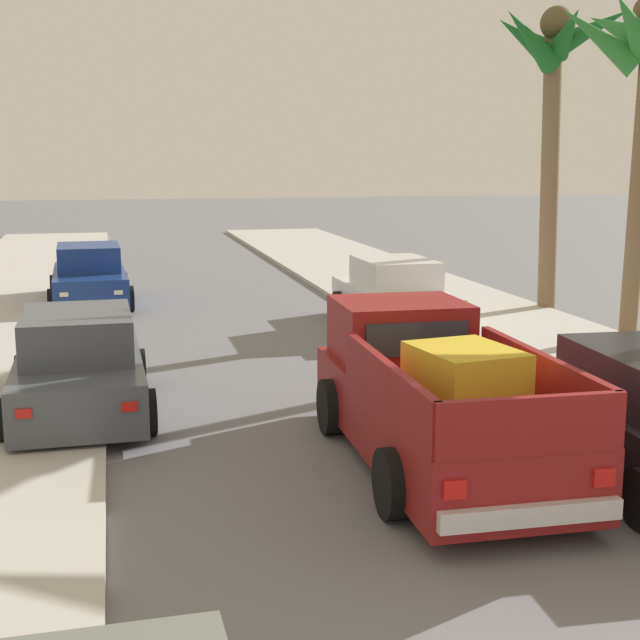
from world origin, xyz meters
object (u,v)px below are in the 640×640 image
(palm_tree_right_mid, at_px, (554,67))
(pickup_truck, at_px, (433,398))
(car_right_near, at_px, (90,277))
(car_left_near, at_px, (79,366))
(car_right_mid, at_px, (394,295))

(palm_tree_right_mid, bearing_deg, pickup_truck, -124.03)
(pickup_truck, height_order, car_right_near, pickup_truck)
(car_left_near, xyz_separation_m, palm_tree_right_mid, (10.92, 6.62, 5.11))
(car_left_near, distance_m, palm_tree_right_mid, 13.75)
(pickup_truck, bearing_deg, palm_tree_right_mid, 55.97)
(car_right_mid, bearing_deg, pickup_truck, -105.00)
(pickup_truck, relative_size, car_right_near, 1.22)
(car_left_near, height_order, palm_tree_right_mid, palm_tree_right_mid)
(pickup_truck, distance_m, palm_tree_right_mid, 12.83)
(car_left_near, distance_m, car_right_mid, 8.52)
(car_right_mid, bearing_deg, car_left_near, -140.79)
(car_left_near, height_order, car_right_near, same)
(pickup_truck, xyz_separation_m, car_right_mid, (2.29, 8.54, -0.10))
(pickup_truck, bearing_deg, car_right_mid, 75.00)
(car_right_near, relative_size, palm_tree_right_mid, 0.60)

